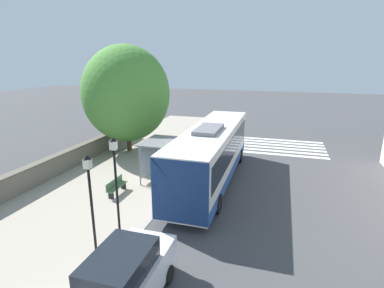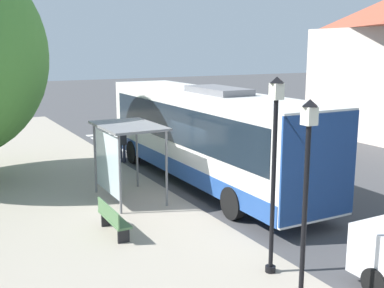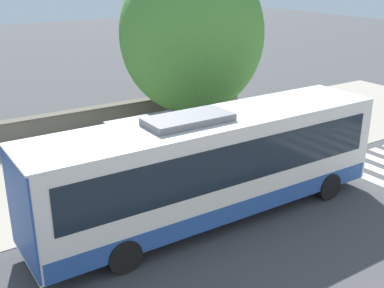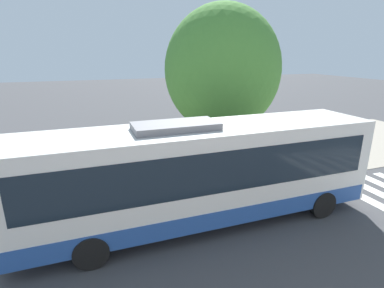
% 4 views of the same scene
% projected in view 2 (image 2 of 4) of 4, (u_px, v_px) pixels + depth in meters
% --- Properties ---
extents(ground_plane, '(120.00, 120.00, 0.00)m').
position_uv_depth(ground_plane, '(178.00, 196.00, 16.68)').
color(ground_plane, '#424244').
rests_on(ground_plane, ground).
extents(sidewalk_plaza, '(9.00, 44.00, 0.02)m').
position_uv_depth(sidewalk_plaza, '(46.00, 218.00, 14.58)').
color(sidewalk_plaza, '#9E9384').
rests_on(sidewalk_plaza, ground).
extents(crosswalk_stripes, '(9.00, 5.25, 0.01)m').
position_uv_depth(crosswalk_stripes, '(174.00, 136.00, 28.05)').
color(crosswalk_stripes, silver).
rests_on(crosswalk_stripes, ground).
extents(bus, '(2.69, 12.24, 3.71)m').
position_uv_depth(bus, '(205.00, 134.00, 17.95)').
color(bus, silver).
rests_on(bus, ground).
extents(bus_shelter, '(1.87, 2.82, 2.58)m').
position_uv_depth(bus_shelter, '(124.00, 138.00, 15.87)').
color(bus_shelter, slate).
rests_on(bus_shelter, ground).
extents(pedestrian, '(0.34, 0.23, 1.71)m').
position_uv_depth(pedestrian, '(122.00, 141.00, 21.36)').
color(pedestrian, '#2D3347').
rests_on(pedestrian, ground).
extents(bench, '(0.40, 1.71, 0.88)m').
position_uv_depth(bench, '(113.00, 218.00, 13.18)').
color(bench, '#4C7247').
rests_on(bench, ground).
extents(street_lamp_near, '(0.28, 0.28, 4.14)m').
position_uv_depth(street_lamp_near, '(306.00, 186.00, 9.28)').
color(street_lamp_near, black).
rests_on(street_lamp_near, ground).
extents(street_lamp_far, '(0.28, 0.28, 4.48)m').
position_uv_depth(street_lamp_far, '(274.00, 161.00, 10.53)').
color(street_lamp_far, black).
rests_on(street_lamp_far, ground).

